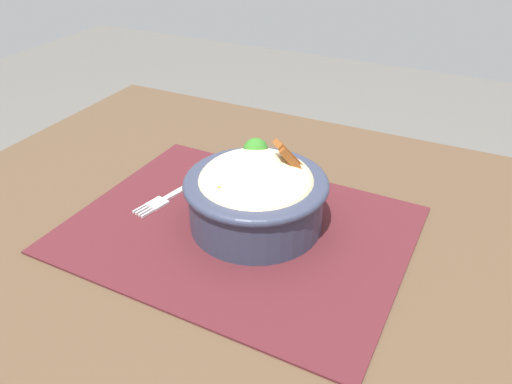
{
  "coord_description": "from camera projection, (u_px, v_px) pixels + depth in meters",
  "views": [
    {
      "loc": [
        -0.23,
        0.47,
        1.11
      ],
      "look_at": [
        0.01,
        -0.02,
        0.77
      ],
      "focal_mm": 35.2,
      "sensor_mm": 36.0,
      "label": 1
    }
  ],
  "objects": [
    {
      "name": "table",
      "position": [
        259.0,
        281.0,
        0.7
      ],
      "size": [
        1.0,
        0.76,
        0.71
      ],
      "color": "#4C3826",
      "rests_on": "ground_plane"
    },
    {
      "name": "fork",
      "position": [
        168.0,
        197.0,
        0.73
      ],
      "size": [
        0.04,
        0.13,
        0.0
      ],
      "color": "silver",
      "rests_on": "placemat"
    },
    {
      "name": "bowl",
      "position": [
        256.0,
        192.0,
        0.65
      ],
      "size": [
        0.19,
        0.19,
        0.12
      ],
      "color": "#2D3347",
      "rests_on": "placemat"
    },
    {
      "name": "placemat",
      "position": [
        240.0,
        227.0,
        0.67
      ],
      "size": [
        0.44,
        0.34,
        0.0
      ],
      "primitive_type": "cube",
      "rotation": [
        0.0,
        0.0,
        -0.02
      ],
      "color": "#47191E",
      "rests_on": "table"
    }
  ]
}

